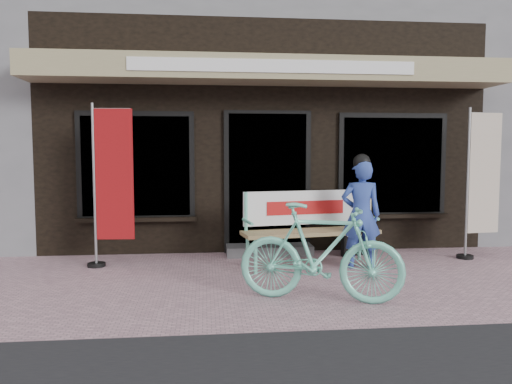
{
  "coord_description": "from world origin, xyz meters",
  "views": [
    {
      "loc": [
        -0.97,
        -5.69,
        1.58
      ],
      "look_at": [
        -0.31,
        0.7,
        1.05
      ],
      "focal_mm": 35.0,
      "sensor_mm": 36.0,
      "label": 1
    }
  ],
  "objects": [
    {
      "name": "nobori_cream",
      "position": [
        3.06,
        1.22,
        1.14
      ],
      "size": [
        0.65,
        0.26,
        2.21
      ],
      "rotation": [
        0.0,
        0.0,
        0.1
      ],
      "color": "gray",
      "rests_on": "ground"
    },
    {
      "name": "storefront",
      "position": [
        0.0,
        4.96,
        2.99
      ],
      "size": [
        7.0,
        6.77,
        6.0
      ],
      "color": "black",
      "rests_on": "ground"
    },
    {
      "name": "bicycle",
      "position": [
        0.23,
        -0.64,
        0.52
      ],
      "size": [
        1.79,
        1.03,
        1.04
      ],
      "primitive_type": "imported",
      "rotation": [
        0.0,
        0.0,
        1.24
      ],
      "color": "#6CD4B6",
      "rests_on": "ground"
    },
    {
      "name": "ground",
      "position": [
        0.0,
        0.0,
        0.0
      ],
      "size": [
        70.0,
        70.0,
        0.0
      ],
      "primitive_type": "plane",
      "color": "#B18792",
      "rests_on": "ground"
    },
    {
      "name": "person",
      "position": [
        1.12,
        0.78,
        0.76
      ],
      "size": [
        0.57,
        0.42,
        1.54
      ],
      "rotation": [
        0.0,
        0.0,
        -0.14
      ],
      "color": "#2D449B",
      "rests_on": "ground"
    },
    {
      "name": "bench",
      "position": [
        0.45,
        1.03,
        0.6
      ],
      "size": [
        1.94,
        0.78,
        1.02
      ],
      "rotation": [
        0.0,
        0.0,
        0.17
      ],
      "color": "#6CD4B6",
      "rests_on": "ground"
    },
    {
      "name": "menu_stand",
      "position": [
        1.31,
        1.58,
        0.52
      ],
      "size": [
        0.51,
        0.26,
        1.01
      ],
      "rotation": [
        0.0,
        0.0,
        0.34
      ],
      "color": "black",
      "rests_on": "ground"
    },
    {
      "name": "nobori_red",
      "position": [
        -2.23,
        1.2,
        1.15
      ],
      "size": [
        0.65,
        0.26,
        2.22
      ],
      "rotation": [
        0.0,
        0.0,
        -0.06
      ],
      "color": "gray",
      "rests_on": "ground"
    }
  ]
}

